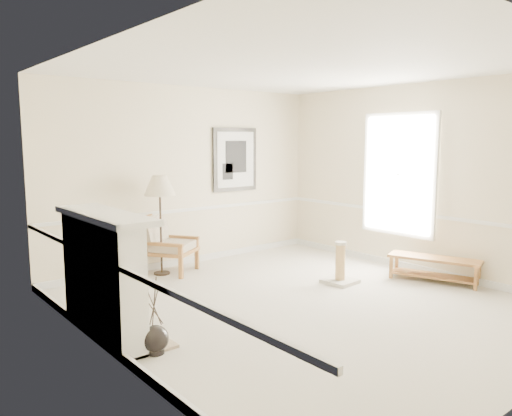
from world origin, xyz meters
The scene contains 8 objects.
ground centered at (0.00, 0.00, 0.00)m, with size 5.50×5.50×0.00m, color silver.
room centered at (0.14, 0.08, 1.87)m, with size 5.04×5.54×2.92m.
fireplace centered at (-2.34, 0.60, 0.64)m, with size 0.64×1.64×1.31m.
floor_vase centered at (-2.15, -0.13, 0.14)m, with size 0.26×0.26×0.76m.
armchair centered at (-0.59, 2.48, 0.49)m, with size 0.97×0.98×0.90m.
floor_lamp centered at (-0.70, 2.40, 1.32)m, with size 0.62×0.62×1.52m.
bench centered at (2.15, -0.47, 0.24)m, with size 0.78×1.33×0.36m.
scratching_post centered at (1.04, 0.35, 0.19)m, with size 0.46×0.46×0.61m.
Camera 1 is at (-4.29, -4.28, 2.05)m, focal length 35.00 mm.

